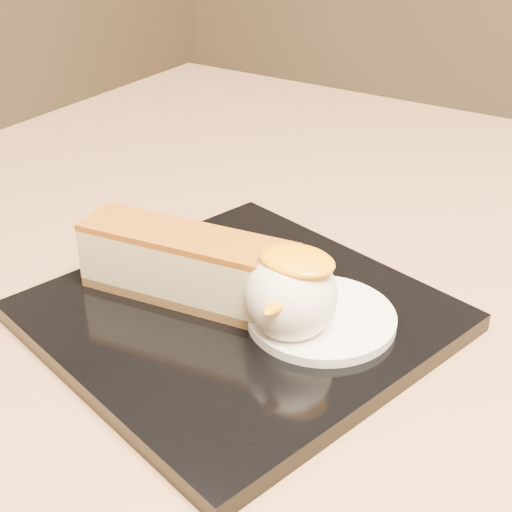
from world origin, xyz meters
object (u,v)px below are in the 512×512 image
Objects in this scene: ice_cream_scoop at (291,295)px; dessert_plate at (239,316)px; table at (286,416)px; cheesecake at (187,266)px.

dessert_plate is at bearing 172.87° from ice_cream_scoop.
ice_cream_scoop is (0.06, -0.10, 0.19)m from table.
dessert_plate is 4.10× the size of ice_cream_scoop.
table is 3.64× the size of dessert_plate.
dessert_plate is at bearing -80.05° from table.
ice_cream_scoop is at bearing -60.00° from table.
table is at bearing 71.01° from cheesecake.
dessert_plate is 1.55× the size of cheesecake.
dessert_plate is 0.05m from cheesecake.
ice_cream_scoop reaches higher than table.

